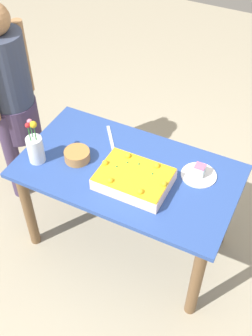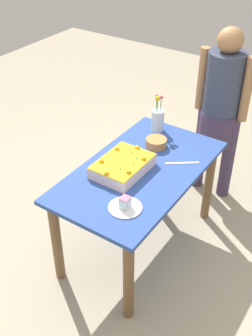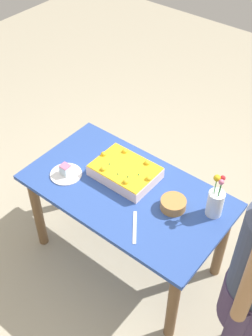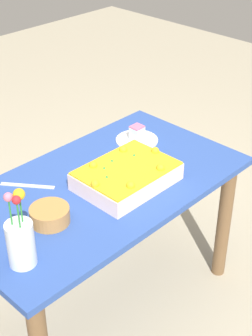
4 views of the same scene
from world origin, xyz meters
name	(u,v)px [view 2 (image 2 of 4)]	position (x,y,z in m)	size (l,w,h in m)	color
ground_plane	(138,243)	(0.00, 0.00, 0.00)	(8.00, 8.00, 0.00)	#AFA48A
dining_table	(140,184)	(0.00, 0.00, 0.59)	(1.32, 0.74, 0.72)	#2E4D9C
sheet_cake	(123,166)	(0.08, -0.09, 0.77)	(0.41, 0.30, 0.11)	white
serving_plate_with_slice	(125,205)	(0.40, 0.14, 0.74)	(0.21, 0.21, 0.08)	white
cake_knife	(182,163)	(-0.23, 0.21, 0.73)	(0.24, 0.02, 0.00)	silver
flower_vase	(158,119)	(-0.53, -0.17, 0.83)	(0.10, 0.10, 0.31)	white
fruit_bowl	(156,143)	(-0.32, -0.06, 0.76)	(0.16, 0.16, 0.06)	#B67E40
person_standing	(221,106)	(-0.96, 0.17, 0.85)	(0.31, 0.45, 1.49)	#433454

